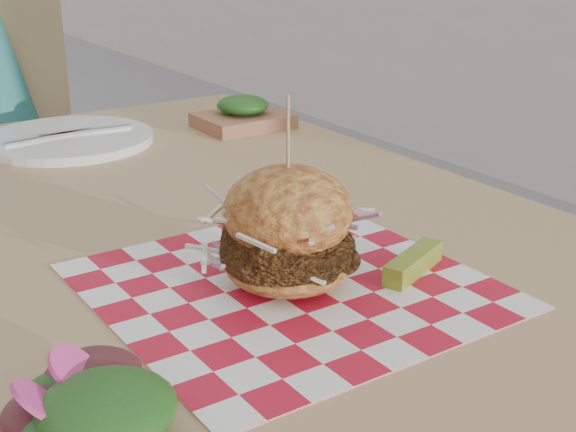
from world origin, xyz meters
The scene contains 8 objects.
patio_table centered at (-0.26, 0.22, 0.67)m, with size 0.80×1.20×0.75m.
patio_chair centered at (-0.23, 1.17, 0.55)m, with size 0.53×0.54×0.95m.
paper_liner centered at (-0.27, -0.01, 0.75)m, with size 0.36×0.36×0.00m, color red.
sandwich centered at (-0.27, -0.01, 0.80)m, with size 0.17×0.17×0.19m.
pickle_spear centered at (-0.14, -0.06, 0.76)m, with size 0.10×0.02×0.02m, color #8EA12E.
side_salad centered at (-0.53, -0.12, 0.76)m, with size 0.13×0.14×0.05m.
place_setting centered at (-0.26, 0.63, 0.76)m, with size 0.27×0.27×0.02m.
kraft_tray centered at (0.03, 0.56, 0.77)m, with size 0.15×0.12×0.06m.
Camera 1 is at (-0.67, -0.60, 1.10)m, focal length 50.00 mm.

